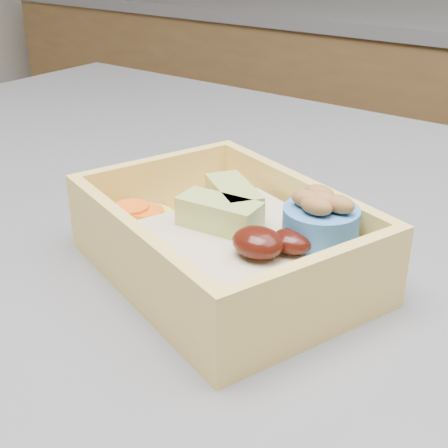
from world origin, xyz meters
The scene contains 1 object.
bento_box centered at (-0.05, -0.09, 0.94)m, with size 0.22×0.18×0.07m.
Camera 1 is at (0.15, -0.37, 1.13)m, focal length 50.00 mm.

